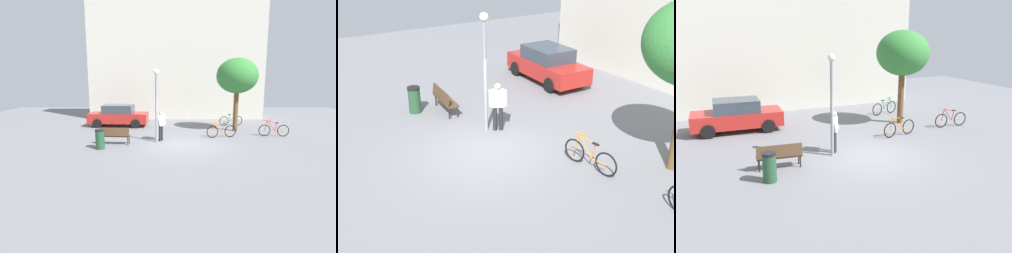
{
  "view_description": "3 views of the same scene",
  "coord_description": "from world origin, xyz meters",
  "views": [
    {
      "loc": [
        -0.71,
        -13.74,
        3.56
      ],
      "look_at": [
        -0.72,
        1.26,
        0.79
      ],
      "focal_mm": 28.97,
      "sensor_mm": 36.0,
      "label": 1
    },
    {
      "loc": [
        9.62,
        -5.58,
        6.09
      ],
      "look_at": [
        0.08,
        0.67,
        0.71
      ],
      "focal_mm": 43.96,
      "sensor_mm": 36.0,
      "label": 2
    },
    {
      "loc": [
        -6.02,
        -11.16,
        4.83
      ],
      "look_at": [
        -0.56,
        1.45,
        0.92
      ],
      "focal_mm": 37.15,
      "sensor_mm": 36.0,
      "label": 3
    }
  ],
  "objects": [
    {
      "name": "bicycle_red",
      "position": [
        5.66,
        2.26,
        0.38
      ],
      "size": [
        1.81,
        0.19,
        0.97
      ],
      "color": "black",
      "rests_on": "ground_plane"
    },
    {
      "name": "lamppost",
      "position": [
        -1.34,
        0.8,
        2.4
      ],
      "size": [
        0.28,
        0.28,
        3.93
      ],
      "color": "gray",
      "rests_on": "ground_plane"
    },
    {
      "name": "bicycle_green",
      "position": [
        3.92,
        5.88,
        0.38
      ],
      "size": [
        1.77,
        0.46,
        0.97
      ],
      "color": "black",
      "rests_on": "ground_plane"
    },
    {
      "name": "person_by_lamppost",
      "position": [
        -1.11,
        1.12,
        0.97
      ],
      "size": [
        0.49,
        0.63,
        1.67
      ],
      "color": "#232328",
      "rests_on": "ground_plane"
    },
    {
      "name": "parked_car_red",
      "position": [
        -4.3,
        5.75,
        0.77
      ],
      "size": [
        4.28,
        1.98,
        1.55
      ],
      "color": "#AD231E",
      "rests_on": "ground_plane"
    },
    {
      "name": "building_facade",
      "position": [
        0.0,
        9.93,
        4.94
      ],
      "size": [
        14.62,
        2.0,
        9.88
      ],
      "primitive_type": "cube",
      "color": "beige",
      "rests_on": "ground_plane"
    },
    {
      "name": "park_bench",
      "position": [
        -3.54,
        0.28,
        0.55
      ],
      "size": [
        1.64,
        0.62,
        0.92
      ],
      "color": "#513823",
      "rests_on": "ground_plane"
    },
    {
      "name": "trash_bin",
      "position": [
        -4.09,
        -0.65,
        0.5
      ],
      "size": [
        0.47,
        0.47,
        1.0
      ],
      "color": "#234C2D",
      "rests_on": "ground_plane"
    },
    {
      "name": "bicycle_orange",
      "position": [
        2.44,
        1.95,
        0.38
      ],
      "size": [
        1.8,
        0.33,
        0.97
      ],
      "color": "black",
      "rests_on": "ground_plane"
    },
    {
      "name": "plaza_tree",
      "position": [
        3.74,
        3.95,
        3.58
      ],
      "size": [
        2.66,
        2.66,
        4.74
      ],
      "color": "brown",
      "rests_on": "ground_plane"
    },
    {
      "name": "ground_plane",
      "position": [
        0.0,
        0.0,
        0.0
      ],
      "size": [
        36.0,
        36.0,
        0.0
      ],
      "primitive_type": "plane",
      "color": "slate"
    }
  ]
}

